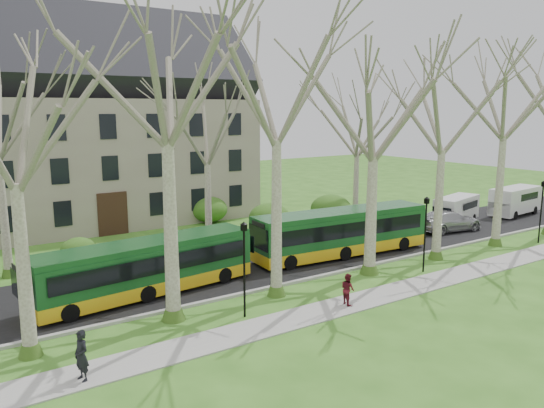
% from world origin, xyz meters
% --- Properties ---
extents(ground, '(120.00, 120.00, 0.00)m').
position_xyz_m(ground, '(0.00, 0.00, 0.00)').
color(ground, '#32651C').
rests_on(ground, ground).
extents(sidewalk, '(70.00, 2.00, 0.06)m').
position_xyz_m(sidewalk, '(0.00, -2.50, 0.03)').
color(sidewalk, gray).
rests_on(sidewalk, ground).
extents(road, '(80.00, 8.00, 0.06)m').
position_xyz_m(road, '(0.00, 5.50, 0.03)').
color(road, black).
rests_on(road, ground).
extents(curb, '(80.00, 0.25, 0.14)m').
position_xyz_m(curb, '(0.00, 1.50, 0.07)').
color(curb, '#A5A39E').
rests_on(curb, ground).
extents(building, '(26.50, 12.20, 16.00)m').
position_xyz_m(building, '(-6.00, 24.00, 8.07)').
color(building, gray).
rests_on(building, ground).
extents(tree_row_verge, '(49.00, 7.00, 14.00)m').
position_xyz_m(tree_row_verge, '(0.00, 0.30, 7.00)').
color(tree_row_verge, gray).
rests_on(tree_row_verge, ground).
extents(tree_row_far, '(33.00, 7.00, 12.00)m').
position_xyz_m(tree_row_far, '(-1.33, 11.00, 6.00)').
color(tree_row_far, gray).
rests_on(tree_row_far, ground).
extents(lamp_row, '(36.22, 0.22, 4.30)m').
position_xyz_m(lamp_row, '(-0.00, -1.00, 2.57)').
color(lamp_row, black).
rests_on(lamp_row, ground).
extents(hedges, '(30.60, 8.60, 2.00)m').
position_xyz_m(hedges, '(-4.67, 14.00, 1.00)').
color(hedges, '#224F16').
rests_on(hedges, ground).
extents(bus_lead, '(11.47, 3.56, 2.82)m').
position_xyz_m(bus_lead, '(-8.60, 4.17, 1.47)').
color(bus_lead, '#154B1F').
rests_on(bus_lead, road).
extents(bus_follow, '(12.13, 3.40, 2.99)m').
position_xyz_m(bus_follow, '(4.35, 4.24, 1.56)').
color(bus_follow, '#154B1F').
rests_on(bus_follow, road).
extents(sedan, '(5.70, 2.95, 1.58)m').
position_xyz_m(sedan, '(15.58, 4.77, 0.85)').
color(sedan, '#AAAAAF').
rests_on(sedan, road).
extents(van_a, '(5.27, 2.96, 2.17)m').
position_xyz_m(van_a, '(18.46, 6.27, 1.15)').
color(van_a, silver).
rests_on(van_a, road).
extents(van_b, '(5.74, 2.53, 2.43)m').
position_xyz_m(van_b, '(25.53, 5.51, 1.28)').
color(van_b, silver).
rests_on(van_b, road).
extents(pedestrian_a, '(0.59, 0.75, 1.79)m').
position_xyz_m(pedestrian_a, '(-13.62, -2.84, 0.96)').
color(pedestrian_a, black).
rests_on(pedestrian_a, sidewalk).
extents(pedestrian_b, '(0.66, 0.80, 1.52)m').
position_xyz_m(pedestrian_b, '(-1.19, -2.53, 0.82)').
color(pedestrian_b, '#56131D').
rests_on(pedestrian_b, sidewalk).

